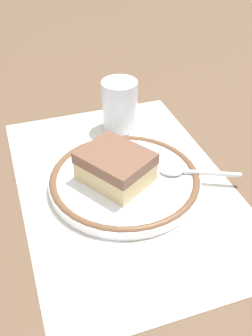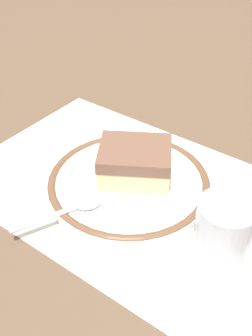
# 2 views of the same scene
# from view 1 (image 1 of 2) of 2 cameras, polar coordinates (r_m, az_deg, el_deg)

# --- Properties ---
(ground_plane) EXTENTS (2.40, 2.40, 0.00)m
(ground_plane) POSITION_cam_1_polar(r_m,az_deg,el_deg) (0.60, -0.21, -2.49)
(ground_plane) COLOR brown
(placemat) EXTENTS (0.46, 0.31, 0.00)m
(placemat) POSITION_cam_1_polar(r_m,az_deg,el_deg) (0.60, -0.21, -2.44)
(placemat) COLOR beige
(placemat) RESTS_ON ground_plane
(plate) EXTENTS (0.22, 0.22, 0.02)m
(plate) POSITION_cam_1_polar(r_m,az_deg,el_deg) (0.59, -0.00, -1.94)
(plate) COLOR white
(plate) RESTS_ON placemat
(cake_slice) EXTENTS (0.12, 0.12, 0.05)m
(cake_slice) POSITION_cam_1_polar(r_m,az_deg,el_deg) (0.57, -1.43, 0.04)
(cake_slice) COLOR beige
(cake_slice) RESTS_ON plate
(spoon) EXTENTS (0.07, 0.12, 0.01)m
(spoon) POSITION_cam_1_polar(r_m,az_deg,el_deg) (0.60, 8.49, -0.48)
(spoon) COLOR silver
(spoon) RESTS_ON plate
(cup) EXTENTS (0.06, 0.06, 0.09)m
(cup) POSITION_cam_1_polar(r_m,az_deg,el_deg) (0.71, -0.90, 8.52)
(cup) COLOR silver
(cup) RESTS_ON placemat
(napkin) EXTENTS (0.14, 0.14, 0.00)m
(napkin) POSITION_cam_1_polar(r_m,az_deg,el_deg) (0.48, -3.10, -15.22)
(napkin) COLOR white
(napkin) RESTS_ON placemat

